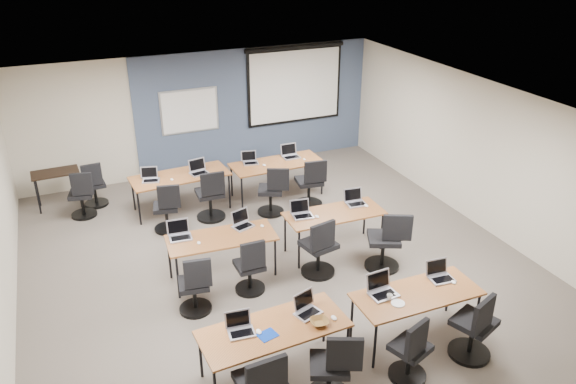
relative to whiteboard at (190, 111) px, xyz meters
name	(u,v)px	position (x,y,z in m)	size (l,w,h in m)	color
floor	(280,267)	(0.30, -4.43, -1.45)	(8.00, 9.00, 0.02)	#6B6354
ceiling	(279,110)	(0.30, -4.43, 1.25)	(8.00, 9.00, 0.02)	white
wall_back	(202,113)	(0.30, 0.07, -0.10)	(8.00, 0.04, 2.70)	beige
wall_right	(484,156)	(4.30, -4.43, -0.10)	(0.04, 9.00, 2.70)	beige
blue_accent_panel	(256,107)	(1.55, 0.04, -0.10)	(5.50, 0.04, 2.70)	#3D5977
whiteboard	(190,111)	(0.00, 0.00, 0.00)	(1.28, 0.03, 0.98)	silver
projector_screen	(295,80)	(2.50, -0.02, 0.44)	(2.40, 0.10, 1.82)	black
training_table_front_left	(274,331)	(-0.69, -6.66, -0.76)	(1.81, 0.76, 0.73)	brown
training_table_front_right	(417,296)	(1.31, -6.75, -0.77)	(1.71, 0.71, 0.73)	#A56B2A
training_table_mid_left	(222,240)	(-0.63, -4.31, -0.77)	(1.69, 0.70, 0.73)	olive
training_table_mid_right	(334,215)	(1.36, -4.28, -0.77)	(1.68, 0.70, 0.73)	#986540
training_table_back_left	(180,177)	(-0.67, -1.71, -0.76)	(1.88, 0.78, 0.73)	brown
training_table_back_right	(277,165)	(1.30, -1.86, -0.76)	(1.87, 0.78, 0.73)	brown
laptop_0	(240,327)	(-1.09, -6.56, -0.66)	(0.31, 0.27, 0.24)	#AFAFAF
mouse_0	(259,332)	(-0.89, -6.67, -0.71)	(0.06, 0.10, 0.04)	white
laptop_1	(307,308)	(-0.20, -6.54, -0.66)	(0.32, 0.27, 0.24)	#A8A8AB
mouse_1	(334,318)	(0.05, -6.79, -0.71)	(0.06, 0.10, 0.04)	white
task_chair_1	(333,372)	(-0.22, -7.31, -1.04)	(0.55, 0.51, 0.99)	black
laptop_2	(382,289)	(0.87, -6.56, -0.65)	(0.36, 0.31, 0.27)	#AFAFB1
mouse_2	(395,295)	(1.01, -6.68, -0.71)	(0.06, 0.09, 0.03)	white
task_chair_2	(411,355)	(0.80, -7.39, -1.06)	(0.49, 0.47, 0.96)	black
laptop_3	(440,274)	(1.79, -6.58, -0.66)	(0.32, 0.28, 0.25)	#AAABB7
mouse_3	(453,282)	(1.89, -6.74, -0.71)	(0.06, 0.10, 0.04)	white
task_chair_3	(474,331)	(1.78, -7.38, -1.03)	(0.57, 0.55, 1.02)	black
laptop_4	(180,233)	(-1.23, -4.06, -0.66)	(0.34, 0.29, 0.26)	#9E9EAA
mouse_4	(199,243)	(-1.01, -4.37, -0.71)	(0.06, 0.09, 0.03)	white
task_chair_4	(195,289)	(-1.26, -5.04, -1.06)	(0.48, 0.48, 0.96)	black
laptop_5	(242,222)	(-0.22, -4.10, -0.66)	(0.32, 0.28, 0.25)	silver
mouse_5	(262,226)	(0.07, -4.25, -0.71)	(0.05, 0.09, 0.03)	white
task_chair_5	(251,270)	(-0.37, -4.89, -1.06)	(0.46, 0.46, 0.95)	black
laptop_6	(302,212)	(0.81, -4.16, -0.66)	(0.33, 0.28, 0.25)	#B1B1BC
mouse_6	(317,216)	(1.02, -4.31, -0.71)	(0.06, 0.10, 0.04)	white
task_chair_6	(319,252)	(0.80, -4.86, -1.02)	(0.55, 0.55, 1.03)	black
laptop_7	(355,200)	(1.85, -4.11, -0.66)	(0.33, 0.28, 0.25)	#B2B2B6
mouse_7	(366,206)	(1.97, -4.29, -0.71)	(0.07, 0.11, 0.04)	white
task_chair_7	(386,245)	(1.88, -5.12, -1.02)	(0.61, 0.57, 1.04)	black
laptop_8	(150,177)	(-1.24, -1.72, -0.66)	(0.32, 0.27, 0.24)	silver
mouse_8	(172,180)	(-0.87, -1.87, -0.71)	(0.06, 0.09, 0.03)	white
task_chair_8	(167,211)	(-1.12, -2.48, -1.05)	(0.49, 0.49, 0.97)	black
laptop_9	(198,170)	(-0.31, -1.73, -0.66)	(0.34, 0.29, 0.26)	silver
mouse_9	(212,175)	(-0.11, -1.99, -0.71)	(0.06, 0.09, 0.03)	white
task_chair_9	(211,199)	(-0.25, -2.35, -1.02)	(0.55, 0.55, 1.03)	black
laptop_10	(250,160)	(0.79, -1.65, -0.66)	(0.31, 0.26, 0.23)	#B2B2BB
mouse_10	(264,165)	(1.00, -1.90, -0.71)	(0.06, 0.10, 0.04)	white
task_chair_10	(272,195)	(0.90, -2.60, -1.04)	(0.55, 0.52, 1.00)	black
laptop_11	(290,154)	(1.67, -1.67, -0.65)	(0.35, 0.30, 0.26)	silver
mouse_11	(304,159)	(1.88, -1.93, -0.71)	(0.05, 0.09, 0.03)	white
task_chair_11	(310,187)	(1.72, -2.58, -1.02)	(0.55, 0.55, 1.03)	black
blue_mousepad	(267,335)	(-0.81, -6.76, -0.72)	(0.22, 0.19, 0.01)	#072DA0
snack_bowl	(319,322)	(-0.16, -6.81, -0.69)	(0.23, 0.23, 0.06)	#9C592E
snack_plate	(398,303)	(0.95, -6.84, -0.71)	(0.18, 0.18, 0.01)	white
coffee_cup	(390,297)	(0.89, -6.73, -0.68)	(0.06, 0.06, 0.05)	white
utility_table	(56,177)	(-2.90, -0.63, -0.80)	(0.88, 0.49, 0.75)	black
spare_chair_a	(94,188)	(-2.24, -0.89, -1.06)	(0.47, 0.47, 0.95)	black
spare_chair_b	(82,198)	(-2.49, -1.29, -1.05)	(0.48, 0.48, 0.97)	black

